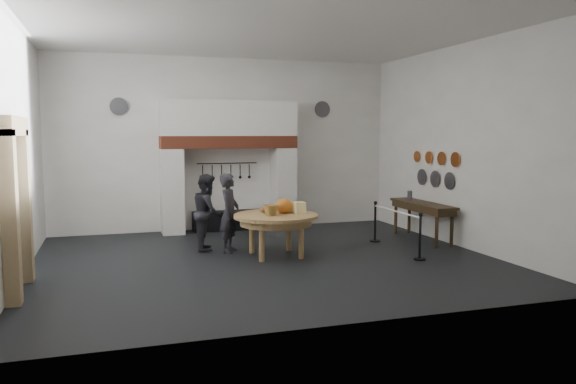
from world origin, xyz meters
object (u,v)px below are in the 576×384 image
object	(u,v)px
visitor_far	(208,212)
barrier_post_near	(420,238)
work_table	(276,216)
iron_range	(229,220)
side_table	(422,204)
barrier_post_far	(375,223)
visitor_near	(229,213)

from	to	relation	value
visitor_far	barrier_post_near	world-z (taller)	visitor_far
visitor_far	barrier_post_near	size ratio (longest dim) A/B	1.84
barrier_post_near	work_table	bearing A→B (deg)	155.19
iron_range	work_table	bearing A→B (deg)	-85.35
side_table	barrier_post_near	bearing A→B (deg)	-122.08
work_table	barrier_post_far	bearing A→B (deg)	16.18
visitor_near	iron_range	bearing A→B (deg)	15.63
side_table	visitor_near	bearing A→B (deg)	179.30
visitor_near	side_table	xyz separation A→B (m)	(4.65, -0.06, 0.02)
visitor_near	barrier_post_far	xyz separation A→B (m)	(3.49, 0.08, -0.40)
visitor_near	side_table	size ratio (longest dim) A/B	0.77
visitor_far	barrier_post_far	size ratio (longest dim) A/B	1.84
side_table	visitor_far	bearing A→B (deg)	174.83
visitor_near	visitor_far	world-z (taller)	visitor_near
visitor_far	barrier_post_far	world-z (taller)	visitor_far
visitor_near	barrier_post_far	size ratio (longest dim) A/B	1.88
iron_range	barrier_post_far	size ratio (longest dim) A/B	2.11
work_table	side_table	xyz separation A→B (m)	(3.82, 0.63, 0.03)
barrier_post_near	barrier_post_far	xyz separation A→B (m)	(0.00, 2.00, 0.00)
iron_range	barrier_post_far	distance (m)	3.95
work_table	barrier_post_near	size ratio (longest dim) A/B	1.94
visitor_near	visitor_far	xyz separation A→B (m)	(-0.40, 0.40, -0.02)
barrier_post_near	iron_range	bearing A→B (deg)	122.34
iron_range	barrier_post_near	world-z (taller)	barrier_post_near
work_table	visitor_far	distance (m)	1.64
iron_range	barrier_post_far	xyz separation A→B (m)	(2.93, -2.63, 0.20)
iron_range	side_table	xyz separation A→B (m)	(4.10, -2.78, 0.62)
work_table	side_table	distance (m)	3.88
work_table	barrier_post_far	distance (m)	2.79
side_table	barrier_post_far	bearing A→B (deg)	173.13
work_table	visitor_near	size ratio (longest dim) A/B	1.03
visitor_far	side_table	distance (m)	5.07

